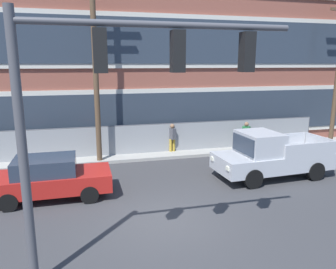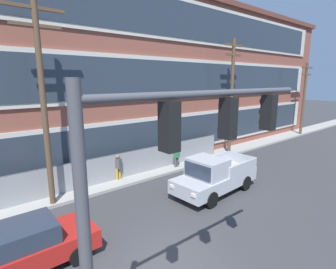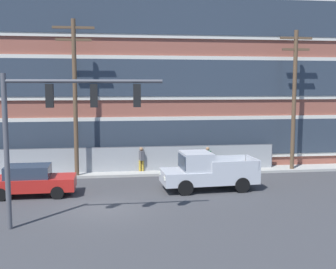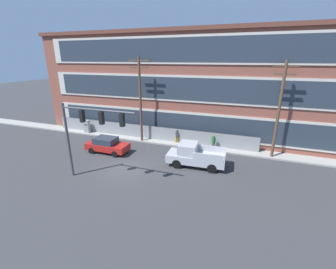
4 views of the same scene
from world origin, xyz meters
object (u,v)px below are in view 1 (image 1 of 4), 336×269
(traffic_signal_mast, at_px, (116,87))
(pedestrian_near_cabinet, at_px, (172,137))
(pedestrian_by_fence, at_px, (246,135))
(pickup_truck_silver, at_px, (270,156))
(sedan_red, at_px, (50,177))
(utility_pole_near_corner, at_px, (95,57))

(traffic_signal_mast, distance_m, pedestrian_near_cabinet, 11.02)
(pedestrian_by_fence, bearing_deg, pickup_truck_silver, -103.79)
(sedan_red, bearing_deg, pickup_truck_silver, 0.14)
(pedestrian_by_fence, bearing_deg, traffic_signal_mast, -131.09)
(traffic_signal_mast, height_order, sedan_red, traffic_signal_mast)
(pedestrian_near_cabinet, relative_size, pedestrian_by_fence, 1.00)
(traffic_signal_mast, height_order, pedestrian_by_fence, traffic_signal_mast)
(pedestrian_near_cabinet, bearing_deg, traffic_signal_mast, -111.80)
(pedestrian_near_cabinet, height_order, pedestrian_by_fence, same)
(sedan_red, xyz_separation_m, utility_pole_near_corner, (1.97, 3.96, 4.38))
(utility_pole_near_corner, bearing_deg, pedestrian_by_fence, 1.60)
(traffic_signal_mast, xyz_separation_m, pickup_truck_silver, (7.03, 5.07, -3.45))
(pedestrian_near_cabinet, xyz_separation_m, pedestrian_by_fence, (4.17, -0.48, 0.00))
(pickup_truck_silver, relative_size, sedan_red, 1.21)
(sedan_red, distance_m, pedestrian_near_cabinet, 7.55)
(pedestrian_near_cabinet, bearing_deg, pedestrian_by_fence, -6.64)
(sedan_red, height_order, pedestrian_by_fence, pedestrian_by_fence)
(traffic_signal_mast, bearing_deg, sedan_red, 112.00)
(sedan_red, relative_size, pedestrian_near_cabinet, 2.55)
(utility_pole_near_corner, xyz_separation_m, pedestrian_near_cabinet, (3.96, 0.71, -4.20))
(utility_pole_near_corner, relative_size, pedestrian_by_fence, 5.57)
(sedan_red, xyz_separation_m, pedestrian_by_fence, (10.10, 4.19, 0.18))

